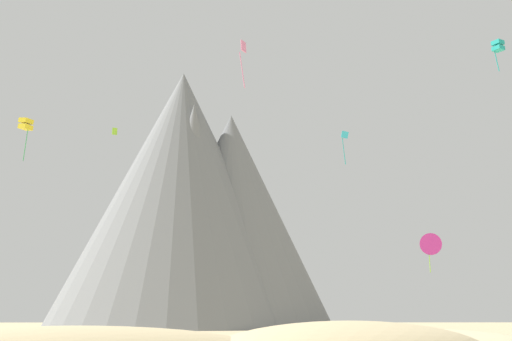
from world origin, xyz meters
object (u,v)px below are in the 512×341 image
object	(u,v)px
kite_yellow_mid	(26,124)
kite_pink_mid	(243,54)
kite_magenta_low	(431,244)
kite_teal_high	(498,46)
kite_cyan_mid	(345,140)
rock_massif	(197,204)
kite_lime_mid	(115,131)

from	to	relation	value
kite_yellow_mid	kite_pink_mid	bearing A→B (deg)	79.22
kite_magenta_low	kite_yellow_mid	bearing A→B (deg)	3.12
kite_magenta_low	kite_teal_high	world-z (taller)	kite_teal_high
kite_pink_mid	kite_cyan_mid	xyz separation A→B (m)	(12.66, 22.35, -1.53)
kite_cyan_mid	kite_yellow_mid	bearing A→B (deg)	-144.58
rock_massif	kite_teal_high	size ratio (longest dim) A/B	23.10
kite_pink_mid	kite_lime_mid	world-z (taller)	kite_pink_mid
kite_teal_high	kite_yellow_mid	world-z (taller)	kite_teal_high
kite_pink_mid	kite_teal_high	xyz separation A→B (m)	(24.00, 2.06, 1.91)
rock_massif	kite_cyan_mid	distance (m)	51.15
rock_massif	kite_pink_mid	distance (m)	69.33
rock_massif	kite_magenta_low	bearing A→B (deg)	-60.78
kite_lime_mid	kite_yellow_mid	bearing A→B (deg)	141.07
rock_massif	kite_teal_high	bearing A→B (deg)	-63.76
rock_massif	kite_pink_mid	size ratio (longest dim) A/B	15.80
kite_pink_mid	kite_cyan_mid	distance (m)	25.73
rock_massif	kite_pink_mid	world-z (taller)	rock_massif
kite_magenta_low	kite_yellow_mid	world-z (taller)	kite_yellow_mid
kite_yellow_mid	kite_magenta_low	bearing A→B (deg)	111.51
kite_teal_high	kite_yellow_mid	xyz separation A→B (m)	(-50.61, 19.63, -1.86)
kite_teal_high	rock_massif	bearing A→B (deg)	173.65
kite_cyan_mid	kite_magenta_low	xyz separation A→B (m)	(7.99, -6.37, -13.63)
kite_magenta_low	kite_pink_mid	bearing A→B (deg)	47.73
rock_massif	kite_magenta_low	size ratio (longest dim) A/B	16.66
rock_massif	kite_magenta_low	distance (m)	62.03
kite_magenta_low	kite_yellow_mid	size ratio (longest dim) A/B	0.79
kite_pink_mid	kite_yellow_mid	world-z (taller)	kite_pink_mid
kite_yellow_mid	kite_lime_mid	distance (m)	14.82
kite_pink_mid	kite_yellow_mid	distance (m)	34.32
kite_teal_high	kite_cyan_mid	bearing A→B (deg)	176.61
kite_cyan_mid	kite_magenta_low	size ratio (longest dim) A/B	1.00
kite_yellow_mid	kite_lime_mid	bearing A→B (deg)	87.80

